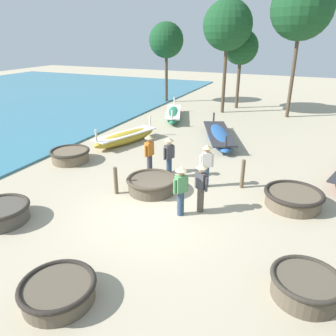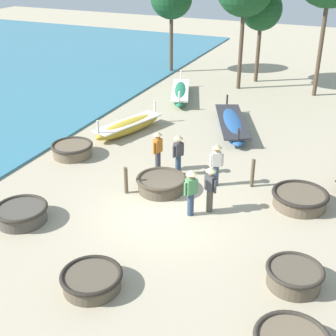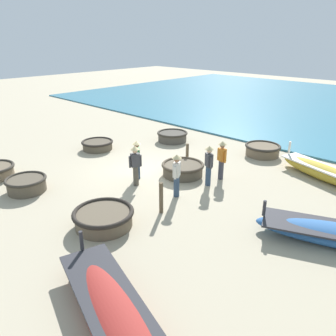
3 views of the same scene
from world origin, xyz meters
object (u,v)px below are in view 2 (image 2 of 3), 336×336
(long_boat_blue_hull, at_px, (128,126))
(mooring_post_inland, at_px, (253,173))
(coracle_tilted, at_px, (72,149))
(fisherman_standing_left, at_px, (178,152))
(coracle_front_right, at_px, (294,276))
(mooring_post_mid_beach, at_px, (126,180))
(fisherman_hauling, at_px, (216,162))
(long_boat_white_hull, at_px, (232,124))
(coracle_beside_post, at_px, (92,280))
(fisherman_with_hat, at_px, (158,149))
(coracle_center, at_px, (300,198))
(tree_left_mid, at_px, (262,10))
(coracle_far_left, at_px, (161,183))
(coracle_front_left, at_px, (21,213))
(fisherman_standing_right, at_px, (210,186))
(long_boat_ochre_hull, at_px, (180,93))
(fisherman_crouching, at_px, (191,190))

(long_boat_blue_hull, relative_size, mooring_post_inland, 3.70)
(coracle_tilted, relative_size, fisherman_standing_left, 1.06)
(coracle_front_right, xyz_separation_m, mooring_post_mid_beach, (-6.49, 2.66, 0.21))
(fisherman_hauling, bearing_deg, long_boat_white_hull, 100.68)
(coracle_beside_post, bearing_deg, fisherman_with_hat, 100.49)
(coracle_center, height_order, long_boat_blue_hull, long_boat_blue_hull)
(coracle_center, relative_size, coracle_front_right, 1.26)
(long_boat_blue_hull, xyz_separation_m, mooring_post_mid_beach, (2.67, -5.22, 0.18))
(mooring_post_inland, relative_size, mooring_post_mid_beach, 1.09)
(tree_left_mid, bearing_deg, coracle_far_left, -88.60)
(coracle_front_left, distance_m, fisherman_hauling, 7.06)
(coracle_beside_post, distance_m, fisherman_standing_right, 5.22)
(fisherman_with_hat, relative_size, mooring_post_mid_beach, 1.63)
(fisherman_standing_right, distance_m, tree_left_mid, 16.90)
(fisherman_standing_left, distance_m, tree_left_mid, 14.67)
(coracle_front_right, distance_m, long_boat_ochre_hull, 16.46)
(long_boat_white_hull, bearing_deg, coracle_front_left, -110.57)
(fisherman_with_hat, bearing_deg, fisherman_standing_left, -0.54)
(fisherman_hauling, xyz_separation_m, tree_left_mid, (-2.08, 14.50, 3.46))
(fisherman_standing_right, bearing_deg, fisherman_hauling, 102.11)
(coracle_beside_post, bearing_deg, coracle_far_left, 95.16)
(long_boat_ochre_hull, relative_size, fisherman_with_hat, 2.86)
(coracle_center, bearing_deg, mooring_post_inland, 158.89)
(tree_left_mid, bearing_deg, fisherman_with_hat, -91.67)
(coracle_center, relative_size, fisherman_crouching, 1.17)
(fisherman_with_hat, bearing_deg, fisherman_standing_right, -36.14)
(fisherman_standing_right, relative_size, mooring_post_mid_beach, 1.63)
(coracle_beside_post, height_order, fisherman_with_hat, fisherman_with_hat)
(coracle_center, height_order, coracle_front_right, coracle_front_right)
(coracle_tilted, distance_m, mooring_post_mid_beach, 4.11)
(long_boat_white_hull, relative_size, fisherman_crouching, 3.14)
(mooring_post_mid_beach, bearing_deg, coracle_tilted, 152.00)
(fisherman_standing_left, bearing_deg, coracle_center, -6.25)
(long_boat_blue_hull, xyz_separation_m, fisherman_with_hat, (2.97, -3.10, 0.62))
(long_boat_ochre_hull, distance_m, long_boat_blue_hull, 5.95)
(fisherman_standing_right, xyz_separation_m, mooring_post_inland, (0.88, 2.30, -0.40))
(long_boat_blue_hull, distance_m, tree_left_mid, 12.34)
(coracle_center, relative_size, long_boat_white_hull, 0.37)
(coracle_front_left, height_order, coracle_front_right, coracle_front_right)
(coracle_front_right, distance_m, long_boat_blue_hull, 12.09)
(coracle_far_left, height_order, fisherman_standing_left, fisherman_standing_left)
(coracle_center, distance_m, long_boat_white_hull, 7.30)
(tree_left_mid, bearing_deg, long_boat_white_hull, -83.47)
(mooring_post_mid_beach, bearing_deg, fisherman_hauling, 33.59)
(coracle_center, height_order, coracle_tilted, coracle_tilted)
(coracle_beside_post, relative_size, long_boat_blue_hull, 0.41)
(fisherman_standing_left, bearing_deg, fisherman_with_hat, 179.46)
(fisherman_standing_left, height_order, fisherman_standing_right, same)
(long_boat_white_hull, relative_size, tree_left_mid, 0.92)
(fisherman_standing_left, xyz_separation_m, mooring_post_inland, (2.90, 0.20, -0.40))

